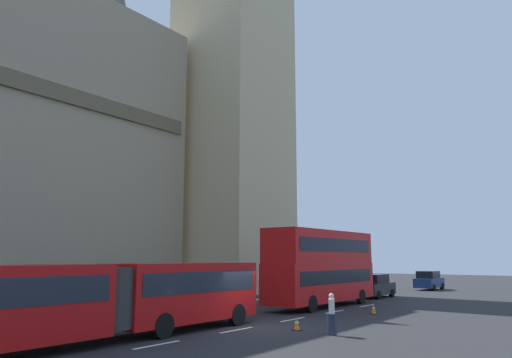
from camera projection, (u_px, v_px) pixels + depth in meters
The scene contains 9 objects.
ground_plane at pixel (252, 327), 22.16m from camera, with size 160.00×160.00×0.00m, color #262628.
lane_centre_marking at pixel (237, 330), 21.25m from camera, with size 29.80×0.16×0.01m.
articulated_bus at pixel (105, 295), 18.36m from camera, with size 15.91×2.54×2.90m.
double_decker_bus at pixel (322, 265), 31.86m from camera, with size 10.59×2.54×4.90m.
sedan_lead at pixel (375, 286), 38.90m from camera, with size 4.40×1.86×1.85m.
sedan_trailing at pixel (429, 280), 48.49m from camera, with size 4.40×1.86×1.85m.
traffic_cone_west at pixel (297, 324), 21.20m from camera, with size 0.36×0.36×0.58m.
traffic_cone_middle at pixel (373, 309), 27.47m from camera, with size 0.36×0.36×0.58m.
pedestrian_near_cones at pixel (332, 312), 19.96m from camera, with size 0.47×0.40×1.69m.
Camera 1 is at (-18.31, -13.87, 3.12)m, focal length 33.97 mm.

